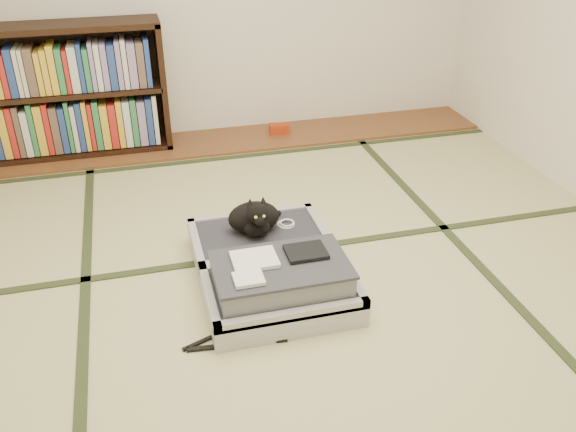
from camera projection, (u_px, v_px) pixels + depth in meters
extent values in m
plane|color=#C4BF82|center=(296.00, 296.00, 2.98)|extent=(4.50, 4.50, 0.00)
cube|color=brown|center=(226.00, 141.00, 4.65)|extent=(4.00, 0.50, 0.02)
cube|color=#AA2D0D|center=(279.00, 129.00, 4.75)|extent=(0.16, 0.11, 0.07)
cube|color=#2D381E|center=(84.00, 330.00, 2.75)|extent=(0.05, 4.50, 0.01)
cube|color=#2D381E|center=(480.00, 266.00, 3.20)|extent=(0.05, 4.50, 0.01)
cube|color=#2D381E|center=(277.00, 252.00, 3.31)|extent=(4.00, 0.05, 0.01)
cube|color=#2D381E|center=(234.00, 157.00, 4.40)|extent=(4.00, 0.05, 0.01)
cube|color=black|center=(163.00, 84.00, 4.39)|extent=(0.04, 0.32, 0.90)
cube|color=black|center=(75.00, 150.00, 4.45)|extent=(1.40, 0.32, 0.04)
cube|color=black|center=(52.00, 27.00, 4.02)|extent=(1.40, 0.32, 0.04)
cube|color=black|center=(64.00, 92.00, 4.24)|extent=(1.34, 0.32, 0.03)
cube|color=black|center=(65.00, 85.00, 4.36)|extent=(1.40, 0.02, 0.90)
cube|color=gray|center=(69.00, 122.00, 4.33)|extent=(1.26, 0.22, 0.38)
cube|color=gray|center=(59.00, 65.00, 4.13)|extent=(1.26, 0.22, 0.34)
cube|color=#BABABF|center=(281.00, 298.00, 2.86)|extent=(0.71, 0.47, 0.12)
cube|color=#2C2D34|center=(281.00, 292.00, 2.85)|extent=(0.63, 0.40, 0.09)
cube|color=#BABABF|center=(293.00, 315.00, 2.65)|extent=(0.71, 0.04, 0.05)
cube|color=#BABABF|center=(270.00, 261.00, 3.01)|extent=(0.71, 0.04, 0.05)
cube|color=#BABABF|center=(210.00, 298.00, 2.76)|extent=(0.04, 0.47, 0.05)
cube|color=#BABABF|center=(349.00, 276.00, 2.91)|extent=(0.04, 0.47, 0.05)
cube|color=#BABABF|center=(260.00, 246.00, 3.26)|extent=(0.71, 0.47, 0.12)
cube|color=#2C2D34|center=(259.00, 241.00, 3.24)|extent=(0.63, 0.40, 0.09)
cube|color=#BABABF|center=(269.00, 257.00, 3.05)|extent=(0.71, 0.04, 0.05)
cube|color=#BABABF|center=(251.00, 216.00, 3.41)|extent=(0.71, 0.04, 0.05)
cube|color=#BABABF|center=(196.00, 244.00, 3.15)|extent=(0.04, 0.47, 0.05)
cube|color=#BABABF|center=(319.00, 227.00, 3.30)|extent=(0.04, 0.47, 0.05)
cylinder|color=black|center=(269.00, 259.00, 3.03)|extent=(0.63, 0.02, 0.02)
cube|color=gray|center=(281.00, 277.00, 2.81)|extent=(0.60, 0.37, 0.12)
cube|color=#3C3B44|center=(281.00, 265.00, 2.77)|extent=(0.62, 0.39, 0.01)
cube|color=white|center=(254.00, 259.00, 2.78)|extent=(0.21, 0.17, 0.02)
cube|color=black|center=(306.00, 252.00, 2.83)|extent=(0.19, 0.15, 0.02)
cube|color=white|center=(249.00, 279.00, 2.65)|extent=(0.13, 0.11, 0.02)
cube|color=white|center=(248.00, 335.00, 2.63)|extent=(0.06, 0.01, 0.04)
cube|color=white|center=(273.00, 333.00, 2.66)|extent=(0.05, 0.01, 0.03)
cube|color=orange|center=(345.00, 318.00, 2.72)|extent=(0.05, 0.01, 0.03)
cube|color=#197F33|center=(331.00, 318.00, 2.70)|extent=(0.04, 0.01, 0.03)
ellipsoid|color=black|center=(254.00, 217.00, 3.21)|extent=(0.27, 0.18, 0.17)
ellipsoid|color=black|center=(257.00, 228.00, 3.15)|extent=(0.13, 0.10, 0.10)
ellipsoid|color=black|center=(258.00, 213.00, 3.08)|extent=(0.12, 0.11, 0.11)
sphere|color=black|center=(260.00, 221.00, 3.05)|extent=(0.05, 0.05, 0.05)
cone|color=black|center=(250.00, 202.00, 3.06)|extent=(0.04, 0.05, 0.05)
cone|color=black|center=(263.00, 201.00, 3.07)|extent=(0.04, 0.05, 0.05)
sphere|color=#A5BF33|center=(256.00, 217.00, 3.03)|extent=(0.02, 0.02, 0.02)
sphere|color=#A5BF33|center=(264.00, 216.00, 3.04)|extent=(0.02, 0.02, 0.02)
cylinder|color=black|center=(268.00, 217.00, 3.33)|extent=(0.17, 0.10, 0.03)
torus|color=white|center=(286.00, 224.00, 3.30)|extent=(0.10, 0.10, 0.01)
torus|color=white|center=(287.00, 223.00, 3.29)|extent=(0.08, 0.08, 0.01)
cube|color=black|center=(237.00, 345.00, 2.66)|extent=(0.44, 0.07, 0.01)
cube|color=black|center=(205.00, 340.00, 2.69)|extent=(0.21, 0.10, 0.01)
cube|color=black|center=(264.00, 330.00, 2.75)|extent=(0.16, 0.18, 0.01)
cylinder|color=black|center=(231.00, 322.00, 2.79)|extent=(0.03, 0.08, 0.01)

